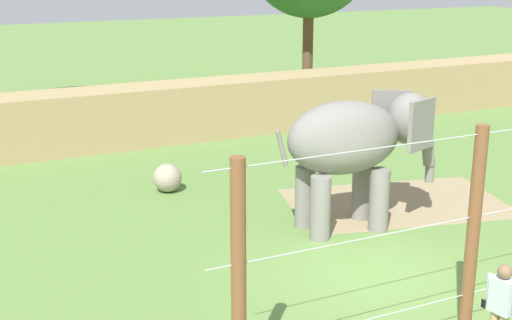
% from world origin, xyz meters
% --- Properties ---
extents(ground_plane, '(120.00, 120.00, 0.00)m').
position_xyz_m(ground_plane, '(0.00, 0.00, 0.00)').
color(ground_plane, '#5B7F3D').
extents(dirt_patch, '(6.15, 4.60, 0.01)m').
position_xyz_m(dirt_patch, '(2.93, 3.33, 0.00)').
color(dirt_patch, '#937F5B').
rests_on(dirt_patch, ground).
extents(embankment_wall, '(36.00, 1.80, 1.95)m').
position_xyz_m(embankment_wall, '(0.00, 12.15, 0.97)').
color(embankment_wall, tan).
rests_on(embankment_wall, ground).
extents(elephant, '(4.18, 1.82, 3.10)m').
position_xyz_m(elephant, '(1.00, 2.45, 2.05)').
color(elephant, gray).
rests_on(elephant, ground).
extents(enrichment_ball, '(0.78, 0.78, 0.78)m').
position_xyz_m(enrichment_ball, '(-2.11, 6.80, 0.39)').
color(enrichment_ball, gray).
rests_on(enrichment_ball, ground).
extents(cable_fence, '(9.28, 0.22, 3.58)m').
position_xyz_m(cable_fence, '(0.04, -2.38, 1.80)').
color(cable_fence, brown).
rests_on(cable_fence, ground).
extents(zookeeper, '(0.28, 0.58, 1.67)m').
position_xyz_m(zookeeper, '(-0.20, -3.42, 0.93)').
color(zookeeper, tan).
rests_on(zookeeper, ground).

